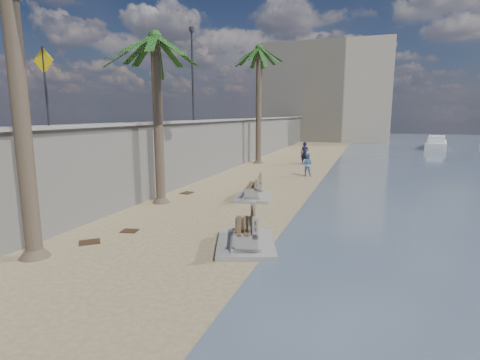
# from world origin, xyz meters

# --- Properties ---
(ground_plane) EXTENTS (140.00, 140.00, 0.00)m
(ground_plane) POSITION_xyz_m (0.00, 0.00, 0.00)
(ground_plane) COLOR #9C8560
(seawall) EXTENTS (0.45, 70.00, 3.50)m
(seawall) POSITION_xyz_m (-5.20, 20.00, 1.75)
(seawall) COLOR gray
(seawall) RESTS_ON ground_plane
(wall_cap) EXTENTS (0.80, 70.00, 0.12)m
(wall_cap) POSITION_xyz_m (-5.20, 20.00, 3.55)
(wall_cap) COLOR gray
(wall_cap) RESTS_ON seawall
(end_building) EXTENTS (18.00, 12.00, 14.00)m
(end_building) POSITION_xyz_m (-2.00, 52.00, 7.00)
(end_building) COLOR #B7AA93
(end_building) RESTS_ON ground_plane
(bench_near) EXTENTS (2.45, 2.95, 1.05)m
(bench_near) POSITION_xyz_m (1.24, 2.55, 0.46)
(bench_near) COLOR gray
(bench_near) RESTS_ON ground_plane
(bench_far) EXTENTS (2.05, 2.65, 1.00)m
(bench_far) POSITION_xyz_m (-0.51, 8.96, 0.44)
(bench_far) COLOR gray
(bench_far) RESTS_ON ground_plane
(palm_mid) EXTENTS (5.00, 5.00, 8.07)m
(palm_mid) POSITION_xyz_m (-4.17, 6.63, 7.07)
(palm_mid) COLOR brown
(palm_mid) RESTS_ON ground_plane
(palm_back) EXTENTS (5.00, 5.00, 9.91)m
(palm_back) POSITION_xyz_m (-3.94, 21.34, 8.84)
(palm_back) COLOR brown
(palm_back) RESTS_ON ground_plane
(pedestrian_sign) EXTENTS (0.78, 0.07, 2.40)m
(pedestrian_sign) POSITION_xyz_m (-5.00, 1.50, 5.15)
(pedestrian_sign) COLOR #2D2D33
(pedestrian_sign) RESTS_ON wall_cap
(streetlight) EXTENTS (0.28, 0.28, 5.12)m
(streetlight) POSITION_xyz_m (-5.10, 12.00, 6.64)
(streetlight) COLOR #2D2D33
(streetlight) RESTS_ON wall_cap
(person_a) EXTENTS (0.80, 0.60, 2.05)m
(person_a) POSITION_xyz_m (-0.24, 21.76, 1.02)
(person_a) COLOR #141233
(person_a) RESTS_ON ground_plane
(person_b) EXTENTS (0.82, 0.64, 1.66)m
(person_b) POSITION_xyz_m (0.86, 16.21, 0.83)
(person_b) COLOR teal
(person_b) RESTS_ON ground_plane
(yacht_far) EXTENTS (3.31, 7.90, 1.50)m
(yacht_far) POSITION_xyz_m (11.90, 41.19, 0.35)
(yacht_far) COLOR silver
(yacht_far) RESTS_ON bay_water
(debris_b) EXTENTS (0.79, 0.78, 0.03)m
(debris_b) POSITION_xyz_m (-3.48, 1.21, 0.01)
(debris_b) COLOR #382616
(debris_b) RESTS_ON ground_plane
(debris_c) EXTENTS (0.58, 0.69, 0.03)m
(debris_c) POSITION_xyz_m (-4.03, 8.87, 0.01)
(debris_c) COLOR #382616
(debris_c) RESTS_ON ground_plane
(debris_d) EXTENTS (0.62, 0.53, 0.03)m
(debris_d) POSITION_xyz_m (-2.98, 2.59, 0.01)
(debris_d) COLOR #382616
(debris_d) RESTS_ON ground_plane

